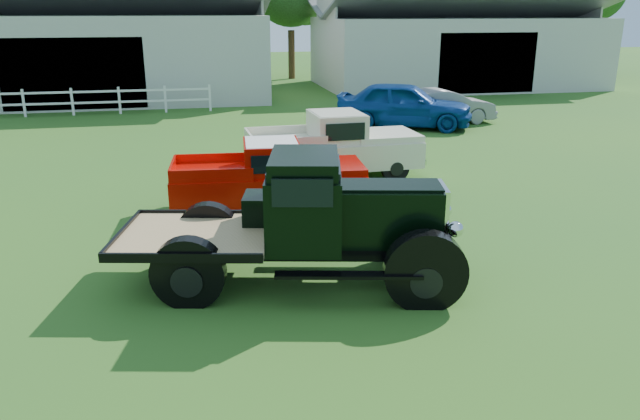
{
  "coord_description": "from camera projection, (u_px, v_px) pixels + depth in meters",
  "views": [
    {
      "loc": [
        -2.03,
        -9.3,
        4.53
      ],
      "look_at": [
        0.2,
        1.2,
        1.05
      ],
      "focal_mm": 35.0,
      "sensor_mm": 36.0,
      "label": 1
    }
  ],
  "objects": [
    {
      "name": "white_pickup",
      "position": [
        333.0,
        146.0,
        17.2
      ],
      "size": [
        4.99,
        2.1,
        1.8
      ],
      "primitive_type": null,
      "rotation": [
        0.0,
        0.0,
        0.04
      ],
      "color": "beige",
      "rests_on": "ground"
    },
    {
      "name": "tree_d",
      "position": [
        470.0,
        1.0,
        44.1
      ],
      "size": [
        6.0,
        6.0,
        10.0
      ],
      "primitive_type": null,
      "color": "black",
      "rests_on": "ground"
    },
    {
      "name": "vintage_flatbed",
      "position": [
        298.0,
        220.0,
        10.49
      ],
      "size": [
        6.07,
        3.45,
        2.26
      ],
      "primitive_type": null,
      "rotation": [
        0.0,
        0.0,
        -0.22
      ],
      "color": "black",
      "rests_on": "ground"
    },
    {
      "name": "fence_rail",
      "position": [
        48.0,
        102.0,
        27.3
      ],
      "size": [
        14.2,
        0.16,
        1.2
      ],
      "primitive_type": null,
      "color": "white",
      "rests_on": "ground"
    },
    {
      "name": "misc_car_grey",
      "position": [
        443.0,
        106.0,
        25.63
      ],
      "size": [
        4.27,
        1.62,
        1.39
      ],
      "primitive_type": "imported",
      "rotation": [
        0.0,
        0.0,
        1.61
      ],
      "color": "gray",
      "rests_on": "ground"
    },
    {
      "name": "shed_right",
      "position": [
        455.0,
        42.0,
        37.54
      ],
      "size": [
        16.8,
        9.2,
        5.2
      ],
      "primitive_type": null,
      "color": "#A6A497",
      "rests_on": "ground"
    },
    {
      "name": "tree_e",
      "position": [
        587.0,
        5.0,
        43.9
      ],
      "size": [
        5.7,
        5.7,
        9.5
      ],
      "primitive_type": null,
      "color": "black",
      "rests_on": "ground"
    },
    {
      "name": "shed_left",
      "position": [
        86.0,
        43.0,
        32.4
      ],
      "size": [
        18.8,
        10.2,
        5.6
      ],
      "primitive_type": null,
      "color": "#A6A497",
      "rests_on": "ground"
    },
    {
      "name": "red_pickup",
      "position": [
        268.0,
        176.0,
        14.4
      ],
      "size": [
        4.69,
        2.09,
        1.67
      ],
      "primitive_type": null,
      "rotation": [
        0.0,
        0.0,
        -0.07
      ],
      "color": "#C10C03",
      "rests_on": "ground"
    },
    {
      "name": "misc_car_blue",
      "position": [
        404.0,
        105.0,
        24.63
      ],
      "size": [
        5.73,
        4.05,
        1.81
      ],
      "primitive_type": "imported",
      "rotation": [
        0.0,
        0.0,
        1.17
      ],
      "color": "navy",
      "rests_on": "ground"
    },
    {
      "name": "tree_c",
      "position": [
        291.0,
        9.0,
        40.76
      ],
      "size": [
        5.4,
        5.4,
        9.0
      ],
      "primitive_type": null,
      "color": "black",
      "rests_on": "ground"
    },
    {
      "name": "ground",
      "position": [
        323.0,
        292.0,
        10.46
      ],
      "size": [
        120.0,
        120.0,
        0.0
      ],
      "primitive_type": "plane",
      "color": "#2A5A1F"
    }
  ]
}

